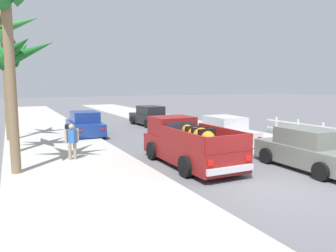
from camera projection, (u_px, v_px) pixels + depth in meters
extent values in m
plane|color=slate|center=(276.00, 190.00, 9.61)|extent=(160.00, 160.00, 0.00)
cube|color=#B2AFA8|center=(53.00, 140.00, 18.04)|extent=(4.99, 60.00, 0.12)
cube|color=#B2AFA8|center=(202.00, 129.00, 22.47)|extent=(4.99, 60.00, 0.12)
cube|color=silver|center=(73.00, 139.00, 18.53)|extent=(0.16, 60.00, 0.10)
cube|color=silver|center=(189.00, 130.00, 21.99)|extent=(0.16, 60.00, 0.10)
cube|color=maroon|center=(190.00, 150.00, 12.57)|extent=(1.95, 5.11, 0.80)
cube|color=maroon|center=(172.00, 126.00, 13.90)|extent=(1.73, 1.51, 0.80)
cube|color=#283342|center=(180.00, 127.00, 13.22)|extent=(1.38, 0.07, 0.44)
cube|color=#283342|center=(165.00, 123.00, 14.57)|extent=(1.46, 0.07, 0.48)
cube|color=maroon|center=(180.00, 138.00, 11.32)|extent=(0.12, 3.30, 0.56)
cube|color=maroon|center=(222.00, 135.00, 12.12)|extent=(0.12, 3.30, 0.56)
cube|color=maroon|center=(229.00, 144.00, 10.25)|extent=(1.88, 0.11, 0.56)
cube|color=silver|center=(230.00, 170.00, 10.28)|extent=(1.82, 0.13, 0.20)
cylinder|color=black|center=(152.00, 151.00, 13.54)|extent=(0.26, 0.76, 0.76)
cylinder|color=black|center=(192.00, 147.00, 14.39)|extent=(0.26, 0.76, 0.76)
cylinder|color=black|center=(186.00, 167.00, 10.93)|extent=(0.26, 0.76, 0.76)
cylinder|color=black|center=(232.00, 161.00, 11.78)|extent=(0.26, 0.76, 0.76)
cube|color=red|center=(211.00, 163.00, 9.94)|extent=(0.22, 0.04, 0.18)
cube|color=red|center=(248.00, 158.00, 10.60)|extent=(0.22, 0.04, 0.18)
ellipsoid|color=orange|center=(200.00, 135.00, 11.85)|extent=(0.71, 1.70, 0.60)
sphere|color=orange|center=(187.00, 130.00, 12.68)|extent=(0.44, 0.44, 0.44)
cube|color=black|center=(207.00, 137.00, 11.43)|extent=(0.71, 0.12, 0.61)
cube|color=black|center=(200.00, 135.00, 11.85)|extent=(0.71, 0.12, 0.61)
cube|color=black|center=(194.00, 134.00, 12.27)|extent=(0.71, 0.12, 0.61)
cube|color=slate|center=(309.00, 155.00, 12.05)|extent=(1.88, 4.25, 0.72)
cube|color=slate|center=(308.00, 137.00, 12.05)|extent=(1.58, 2.14, 0.64)
cube|color=#283342|center=(330.00, 141.00, 11.18)|extent=(1.37, 0.12, 0.52)
cube|color=#283342|center=(289.00, 134.00, 12.92)|extent=(1.34, 0.12, 0.50)
cylinder|color=black|center=(321.00, 171.00, 10.53)|extent=(0.24, 0.65, 0.64)
cylinder|color=black|center=(299.00, 152.00, 13.62)|extent=(0.24, 0.65, 0.64)
cylinder|color=black|center=(266.00, 156.00, 12.87)|extent=(0.24, 0.65, 0.64)
cube|color=red|center=(281.00, 142.00, 14.19)|extent=(0.20, 0.05, 0.12)
cube|color=red|center=(259.00, 144.00, 13.67)|extent=(0.20, 0.05, 0.12)
cube|color=navy|center=(85.00, 127.00, 19.78)|extent=(1.87, 4.25, 0.72)
cube|color=navy|center=(85.00, 117.00, 19.61)|extent=(1.58, 2.14, 0.64)
cube|color=#283342|center=(82.00, 116.00, 20.48)|extent=(1.37, 0.12, 0.52)
cube|color=#283342|center=(88.00, 119.00, 18.74)|extent=(1.34, 0.12, 0.50)
cylinder|color=black|center=(67.00, 129.00, 20.61)|extent=(0.24, 0.65, 0.64)
cylinder|color=black|center=(95.00, 127.00, 21.36)|extent=(0.24, 0.65, 0.64)
cylinder|color=black|center=(73.00, 135.00, 18.26)|extent=(0.24, 0.65, 0.64)
cylinder|color=black|center=(104.00, 133.00, 19.02)|extent=(0.24, 0.65, 0.64)
cube|color=red|center=(80.00, 131.00, 17.61)|extent=(0.20, 0.05, 0.12)
cube|color=white|center=(70.00, 123.00, 21.41)|extent=(0.20, 0.05, 0.10)
cube|color=red|center=(103.00, 129.00, 18.14)|extent=(0.20, 0.05, 0.12)
cube|color=white|center=(88.00, 122.00, 21.93)|extent=(0.20, 0.05, 0.10)
cube|color=silver|center=(223.00, 135.00, 16.81)|extent=(1.89, 4.25, 0.72)
cube|color=silver|center=(224.00, 122.00, 16.64)|extent=(1.59, 2.15, 0.64)
cube|color=#283342|center=(214.00, 121.00, 17.51)|extent=(1.37, 0.12, 0.52)
cube|color=#283342|center=(236.00, 125.00, 15.76)|extent=(1.34, 0.12, 0.50)
cylinder|color=black|center=(196.00, 136.00, 17.64)|extent=(0.24, 0.65, 0.64)
cylinder|color=black|center=(223.00, 134.00, 18.39)|extent=(0.24, 0.65, 0.64)
cylinder|color=black|center=(223.00, 144.00, 15.30)|extent=(0.24, 0.65, 0.64)
cylinder|color=black|center=(253.00, 142.00, 16.04)|extent=(0.24, 0.65, 0.64)
cube|color=red|center=(238.00, 140.00, 14.64)|extent=(0.20, 0.05, 0.12)
cube|color=white|center=(193.00, 129.00, 18.45)|extent=(0.20, 0.05, 0.10)
cube|color=red|center=(259.00, 138.00, 15.16)|extent=(0.20, 0.05, 0.12)
cube|color=white|center=(211.00, 128.00, 18.96)|extent=(0.20, 0.05, 0.10)
cube|color=black|center=(150.00, 119.00, 24.91)|extent=(2.01, 4.30, 0.72)
cube|color=black|center=(150.00, 110.00, 24.74)|extent=(1.64, 2.19, 0.64)
cube|color=#283342|center=(145.00, 110.00, 25.58)|extent=(1.37, 0.16, 0.52)
cube|color=#283342|center=(156.00, 111.00, 23.91)|extent=(1.34, 0.16, 0.50)
cylinder|color=black|center=(133.00, 120.00, 25.62)|extent=(0.26, 0.65, 0.64)
cylinder|color=black|center=(153.00, 119.00, 26.51)|extent=(0.26, 0.65, 0.64)
cylinder|color=black|center=(147.00, 124.00, 23.38)|extent=(0.26, 0.65, 0.64)
cylinder|color=black|center=(168.00, 122.00, 24.27)|extent=(0.26, 0.65, 0.64)
cube|color=red|center=(155.00, 120.00, 22.77)|extent=(0.20, 0.05, 0.12)
cube|color=white|center=(132.00, 116.00, 26.42)|extent=(0.20, 0.05, 0.10)
cube|color=red|center=(170.00, 119.00, 23.40)|extent=(0.20, 0.05, 0.12)
cube|color=white|center=(145.00, 115.00, 27.02)|extent=(0.20, 0.05, 0.10)
cylinder|color=#846B4C|center=(12.00, 100.00, 14.29)|extent=(0.32, 0.49, 5.03)
cone|color=#196023|center=(33.00, 50.00, 14.30)|extent=(2.07, 0.87, 1.29)
cone|color=#196023|center=(20.00, 53.00, 14.74)|extent=(1.36, 1.53, 1.36)
cone|color=#196023|center=(3.00, 52.00, 14.52)|extent=(1.07, 1.66, 1.32)
cone|color=#196023|center=(8.00, 48.00, 13.16)|extent=(0.67, 1.95, 1.31)
cone|color=#196023|center=(19.00, 46.00, 13.64)|extent=(1.32, 1.58, 1.04)
sphere|color=brown|center=(9.00, 43.00, 13.97)|extent=(0.57, 0.57, 0.57)
cylinder|color=brown|center=(6.00, 81.00, 17.39)|extent=(0.28, 0.70, 6.82)
cone|color=#2D7F33|center=(21.00, 23.00, 17.43)|extent=(1.99, 0.64, 1.24)
cone|color=#2D7F33|center=(5.00, 26.00, 17.85)|extent=(0.85, 1.92, 1.40)
cone|color=#2D7F33|center=(7.00, 25.00, 16.17)|extent=(0.94, 2.10, 1.83)
sphere|color=brown|center=(2.00, 16.00, 16.95)|extent=(0.51, 0.51, 0.51)
cylinder|color=#846B4C|center=(11.00, 78.00, 10.54)|extent=(0.32, 0.60, 6.84)
cube|color=white|center=(323.00, 132.00, 17.64)|extent=(0.05, 0.12, 1.10)
cube|color=white|center=(298.00, 129.00, 19.17)|extent=(0.05, 0.12, 1.10)
cube|color=white|center=(276.00, 125.00, 20.71)|extent=(0.05, 0.12, 1.10)
cylinder|color=gray|center=(70.00, 153.00, 12.99)|extent=(0.14, 0.14, 0.82)
cylinder|color=gray|center=(75.00, 152.00, 13.08)|extent=(0.14, 0.14, 0.82)
cube|color=#3366B2|center=(72.00, 136.00, 12.95)|extent=(0.42, 0.43, 0.55)
sphere|color=tan|center=(71.00, 127.00, 12.90)|extent=(0.22, 0.22, 0.22)
cylinder|color=tan|center=(66.00, 136.00, 12.84)|extent=(0.09, 0.09, 0.55)
cylinder|color=tan|center=(78.00, 135.00, 13.05)|extent=(0.09, 0.09, 0.55)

